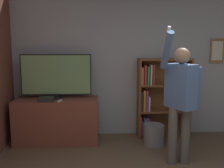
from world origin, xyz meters
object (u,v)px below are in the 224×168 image
object	(u,v)px
game_console	(47,99)
person	(181,95)
waste_bin	(154,135)
bookshelf	(158,98)
television	(56,76)

from	to	relation	value
game_console	person	size ratio (longest dim) A/B	0.13
waste_bin	game_console	bearing A→B (deg)	177.25
person	waste_bin	bearing A→B (deg)	168.21
game_console	waste_bin	xyz separation A→B (m)	(1.77, -0.09, -0.61)
bookshelf	game_console	bearing A→B (deg)	-169.51
television	waste_bin	distance (m)	1.93
television	game_console	world-z (taller)	television
waste_bin	television	bearing A→B (deg)	170.02
waste_bin	person	bearing A→B (deg)	-73.65
television	waste_bin	xyz separation A→B (m)	(1.64, -0.29, -0.97)
person	waste_bin	xyz separation A→B (m)	(-0.21, 0.70, -0.81)
television	person	distance (m)	2.10
game_console	bookshelf	distance (m)	1.97
television	game_console	distance (m)	0.44
person	waste_bin	world-z (taller)	person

